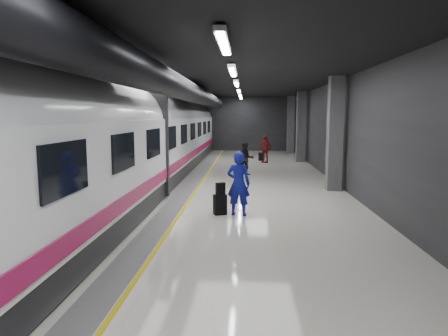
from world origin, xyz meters
name	(u,v)px	position (x,y,z in m)	size (l,w,h in m)	color
ground	(217,199)	(0.00, 0.00, 0.00)	(40.00, 40.00, 0.00)	silver
platform_hall	(211,100)	(-0.29, 0.96, 3.54)	(10.02, 40.02, 4.51)	black
train	(126,141)	(-3.25, 0.00, 2.07)	(3.05, 38.00, 4.05)	black
traveler_main	(238,184)	(0.83, -2.32, 0.96)	(0.70, 0.46, 1.92)	#161CAA
suitcase_main	(220,204)	(0.27, -2.26, 0.31)	(0.38, 0.24, 0.61)	black
shoulder_bag	(220,189)	(0.29, -2.28, 0.80)	(0.27, 0.15, 0.37)	black
traveler_far_a	(246,159)	(1.04, 5.79, 0.84)	(0.81, 0.63, 1.67)	black
traveler_far_b	(265,149)	(2.24, 11.29, 0.87)	(1.02, 0.42, 1.74)	maroon
suitcase_far	(261,157)	(2.06, 12.47, 0.27)	(0.36, 0.23, 0.53)	black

